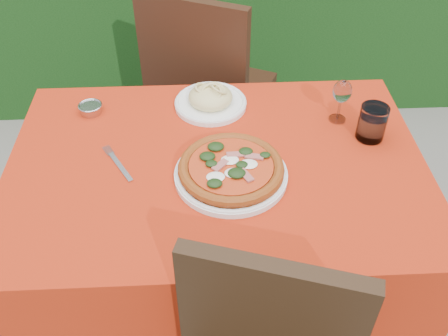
{
  "coord_description": "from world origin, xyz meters",
  "views": [
    {
      "loc": [
        -0.03,
        -1.12,
        1.74
      ],
      "look_at": [
        0.02,
        -0.05,
        0.77
      ],
      "focal_mm": 40.0,
      "sensor_mm": 36.0,
      "label": 1
    }
  ],
  "objects_px": {
    "pasta_plate": "(211,100)",
    "steel_ramekin": "(91,109)",
    "pizza_plate": "(231,170)",
    "chair_far": "(205,85)",
    "wine_glass": "(342,93)",
    "fork": "(121,167)",
    "water_glass": "(372,124)"
  },
  "relations": [
    {
      "from": "pizza_plate",
      "to": "water_glass",
      "type": "bearing_deg",
      "value": 19.98
    },
    {
      "from": "pizza_plate",
      "to": "fork",
      "type": "xyz_separation_m",
      "value": [
        -0.32,
        0.06,
        -0.03
      ]
    },
    {
      "from": "chair_far",
      "to": "pasta_plate",
      "type": "height_order",
      "value": "chair_far"
    },
    {
      "from": "pasta_plate",
      "to": "water_glass",
      "type": "height_order",
      "value": "water_glass"
    },
    {
      "from": "pasta_plate",
      "to": "wine_glass",
      "type": "xyz_separation_m",
      "value": [
        0.42,
        -0.1,
        0.08
      ]
    },
    {
      "from": "chair_far",
      "to": "pasta_plate",
      "type": "relative_size",
      "value": 4.07
    },
    {
      "from": "water_glass",
      "to": "wine_glass",
      "type": "height_order",
      "value": "wine_glass"
    },
    {
      "from": "pizza_plate",
      "to": "wine_glass",
      "type": "bearing_deg",
      "value": 35.26
    },
    {
      "from": "pasta_plate",
      "to": "steel_ramekin",
      "type": "distance_m",
      "value": 0.41
    },
    {
      "from": "pasta_plate",
      "to": "pizza_plate",
      "type": "bearing_deg",
      "value": -82.43
    },
    {
      "from": "steel_ramekin",
      "to": "pizza_plate",
      "type": "bearing_deg",
      "value": -37.24
    },
    {
      "from": "pizza_plate",
      "to": "steel_ramekin",
      "type": "height_order",
      "value": "pizza_plate"
    },
    {
      "from": "pasta_plate",
      "to": "steel_ramekin",
      "type": "bearing_deg",
      "value": -177.4
    },
    {
      "from": "pizza_plate",
      "to": "water_glass",
      "type": "relative_size",
      "value": 3.39
    },
    {
      "from": "steel_ramekin",
      "to": "fork",
      "type": "bearing_deg",
      "value": -65.95
    },
    {
      "from": "chair_far",
      "to": "pasta_plate",
      "type": "bearing_deg",
      "value": 116.74
    },
    {
      "from": "water_glass",
      "to": "wine_glass",
      "type": "bearing_deg",
      "value": 129.39
    },
    {
      "from": "pizza_plate",
      "to": "wine_glass",
      "type": "relative_size",
      "value": 2.58
    },
    {
      "from": "wine_glass",
      "to": "fork",
      "type": "xyz_separation_m",
      "value": [
        -0.69,
        -0.2,
        -0.1
      ]
    },
    {
      "from": "chair_far",
      "to": "pizza_plate",
      "type": "height_order",
      "value": "chair_far"
    },
    {
      "from": "water_glass",
      "to": "fork",
      "type": "bearing_deg",
      "value": -172.2
    },
    {
      "from": "wine_glass",
      "to": "fork",
      "type": "height_order",
      "value": "wine_glass"
    },
    {
      "from": "water_glass",
      "to": "pasta_plate",
      "type": "bearing_deg",
      "value": 158.19
    },
    {
      "from": "pasta_plate",
      "to": "chair_far",
      "type": "bearing_deg",
      "value": 91.96
    },
    {
      "from": "pasta_plate",
      "to": "steel_ramekin",
      "type": "relative_size",
      "value": 3.32
    },
    {
      "from": "pasta_plate",
      "to": "wine_glass",
      "type": "bearing_deg",
      "value": -13.67
    },
    {
      "from": "chair_far",
      "to": "wine_glass",
      "type": "distance_m",
      "value": 0.72
    },
    {
      "from": "pasta_plate",
      "to": "fork",
      "type": "xyz_separation_m",
      "value": [
        -0.28,
        -0.31,
        -0.02
      ]
    },
    {
      "from": "wine_glass",
      "to": "pizza_plate",
      "type": "bearing_deg",
      "value": -144.74
    },
    {
      "from": "pizza_plate",
      "to": "fork",
      "type": "relative_size",
      "value": 1.95
    },
    {
      "from": "water_glass",
      "to": "pizza_plate",
      "type": "bearing_deg",
      "value": -160.02
    },
    {
      "from": "chair_far",
      "to": "steel_ramekin",
      "type": "bearing_deg",
      "value": 71.83
    }
  ]
}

